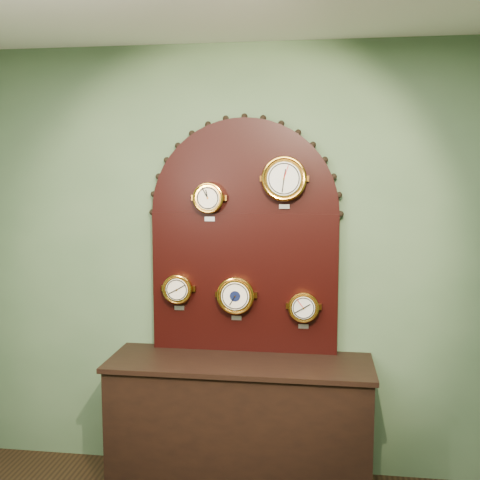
# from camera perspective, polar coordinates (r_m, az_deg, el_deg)

# --- Properties ---
(wall_back) EXTENTS (4.00, 0.00, 4.00)m
(wall_back) POSITION_cam_1_polar(r_m,az_deg,el_deg) (3.75, 0.52, -2.29)
(wall_back) COLOR #4F6C4A
(wall_back) RESTS_ON ground
(shop_counter) EXTENTS (1.60, 0.50, 0.80)m
(shop_counter) POSITION_cam_1_polar(r_m,az_deg,el_deg) (3.79, -0.04, -18.06)
(shop_counter) COLOR black
(shop_counter) RESTS_ON ground_plane
(display_board) EXTENTS (1.26, 0.06, 1.53)m
(display_board) POSITION_cam_1_polar(r_m,az_deg,el_deg) (3.67, 0.43, 1.07)
(display_board) COLOR black
(display_board) RESTS_ON shop_counter
(roman_clock) EXTENTS (0.20, 0.08, 0.25)m
(roman_clock) POSITION_cam_1_polar(r_m,az_deg,el_deg) (3.63, -3.13, 4.19)
(roman_clock) COLOR gold
(roman_clock) RESTS_ON display_board
(arabic_clock) EXTENTS (0.28, 0.08, 0.33)m
(arabic_clock) POSITION_cam_1_polar(r_m,az_deg,el_deg) (3.56, 4.42, 6.09)
(arabic_clock) COLOR gold
(arabic_clock) RESTS_ON display_board
(hygrometer) EXTENTS (0.19, 0.08, 0.25)m
(hygrometer) POSITION_cam_1_polar(r_m,az_deg,el_deg) (3.75, -6.19, -4.84)
(hygrometer) COLOR gold
(hygrometer) RESTS_ON display_board
(barometer) EXTENTS (0.24, 0.08, 0.29)m
(barometer) POSITION_cam_1_polar(r_m,az_deg,el_deg) (3.68, -0.42, -5.51)
(barometer) COLOR gold
(barometer) RESTS_ON display_board
(tide_clock) EXTENTS (0.19, 0.08, 0.25)m
(tide_clock) POSITION_cam_1_polar(r_m,az_deg,el_deg) (3.66, 6.34, -6.63)
(tide_clock) COLOR gold
(tide_clock) RESTS_ON display_board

